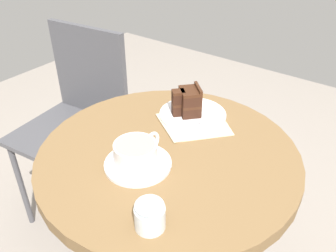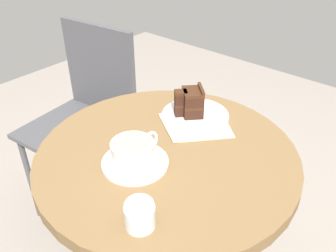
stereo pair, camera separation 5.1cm
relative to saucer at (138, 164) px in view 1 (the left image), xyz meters
The scene contains 10 objects.
cafe_table 0.16m from the saucer, 15.91° to the right, with size 0.66×0.66×0.73m.
saucer is the anchor object (origin of this frame).
coffee_cup 0.03m from the saucer, behind, with size 0.14×0.10×0.06m.
teaspoon 0.05m from the saucer, 46.18° to the right, with size 0.05×0.10×0.00m.
cake_plate 0.26m from the saucer, ahead, with size 0.19×0.19×0.01m.
cake_slice 0.26m from the saucer, ahead, with size 0.09×0.09×0.08m.
fork 0.24m from the saucer, ahead, with size 0.13×0.03×0.00m.
napkin 0.24m from the saucer, ahead, with size 0.24×0.24×0.00m.
cafe_chair 0.71m from the saucer, 62.97° to the left, with size 0.42×0.42×0.85m.
sugar_pot 0.19m from the saucer, 132.10° to the right, with size 0.06×0.06×0.07m.
Camera 1 is at (-0.57, -0.43, 1.28)m, focal length 38.00 mm.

